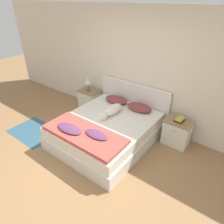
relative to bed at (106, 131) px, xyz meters
The scene contains 13 objects.
ground_plane 1.06m from the bed, 88.07° to the right, with size 16.00×16.00×0.00m, color #997047.
wall_back 1.50m from the bed, 88.18° to the left, with size 9.00×0.06×2.55m.
bed is the anchor object (origin of this frame).
headboard 1.06m from the bed, 90.00° to the left, with size 1.80×0.06×0.96m.
nightstand_left 1.44m from the bed, 146.71° to the left, with size 0.52×0.40×0.55m.
nightstand_right 1.44m from the bed, 33.29° to the left, with size 0.52×0.40×0.55m.
pillow_left 0.89m from the bed, 111.81° to the left, with size 0.57×0.35×0.12m.
pillow_right 0.89m from the bed, 68.19° to the left, with size 0.57×0.35×0.12m.
quilt 0.69m from the bed, 91.11° to the right, with size 1.56×0.66×0.12m.
dog 0.43m from the bed, 103.05° to the left, with size 0.25×0.77×0.18m.
book_stack 1.48m from the bed, 33.27° to the left, with size 0.17×0.21×0.06m.
table_lamp 1.54m from the bed, 146.95° to the left, with size 0.18×0.18×0.35m.
rug 1.69m from the bed, 153.41° to the right, with size 1.07×0.78×0.00m.
Camera 1 is at (2.09, -1.58, 2.66)m, focal length 32.00 mm.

